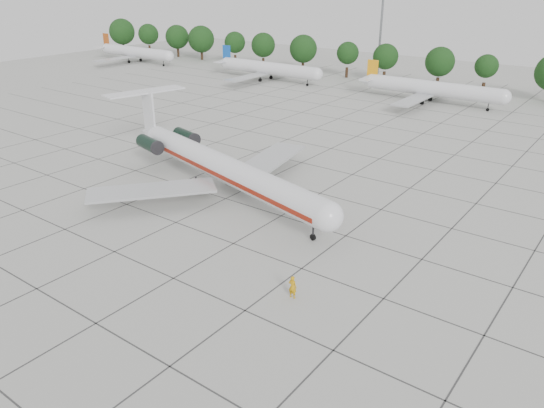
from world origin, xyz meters
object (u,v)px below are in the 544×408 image
object	(u,v)px
bg_airliner_b	(268,69)
main_airliner	(215,164)
floodlight_mast	(382,17)
bg_airliner_a	(136,52)
ground_crew	(293,287)
bg_airliner_c	(431,89)

from	to	relation	value
bg_airliner_b	main_airliner	bearing A→B (deg)	-58.14
main_airliner	floodlight_mast	xyz separation A→B (m)	(-19.17, 82.50, 10.97)
main_airliner	floodlight_mast	size ratio (longest dim) A/B	1.55
bg_airliner_a	floodlight_mast	bearing A→B (deg)	18.63
main_airliner	bg_airliner_a	size ratio (longest dim) A/B	1.40
ground_crew	floodlight_mast	world-z (taller)	floodlight_mast
ground_crew	bg_airliner_a	world-z (taller)	bg_airliner_a
bg_airliner_a	main_airliner	bearing A→B (deg)	-35.04
floodlight_mast	bg_airliner_a	bearing A→B (deg)	-161.37
ground_crew	bg_airliner_a	xyz separation A→B (m)	(-106.44, 73.85, 1.91)
bg_airliner_b	floodlight_mast	world-z (taller)	floodlight_mast
floodlight_mast	ground_crew	bearing A→B (deg)	-67.47
floodlight_mast	bg_airliner_b	bearing A→B (deg)	-129.66
main_airliner	ground_crew	size ratio (longest dim) A/B	19.67
ground_crew	bg_airliner_b	distance (m)	94.33
ground_crew	bg_airliner_a	distance (m)	129.56
bg_airliner_a	bg_airliner_c	distance (m)	89.06
main_airliner	bg_airliner_a	distance (m)	104.63
bg_airliner_a	bg_airliner_b	size ratio (longest dim) A/B	1.00
main_airliner	bg_airliner_b	distance (m)	71.08
ground_crew	bg_airliner_b	xyz separation A→B (m)	(-58.29, 74.14, 1.91)
main_airliner	bg_airliner_b	bearing A→B (deg)	136.20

